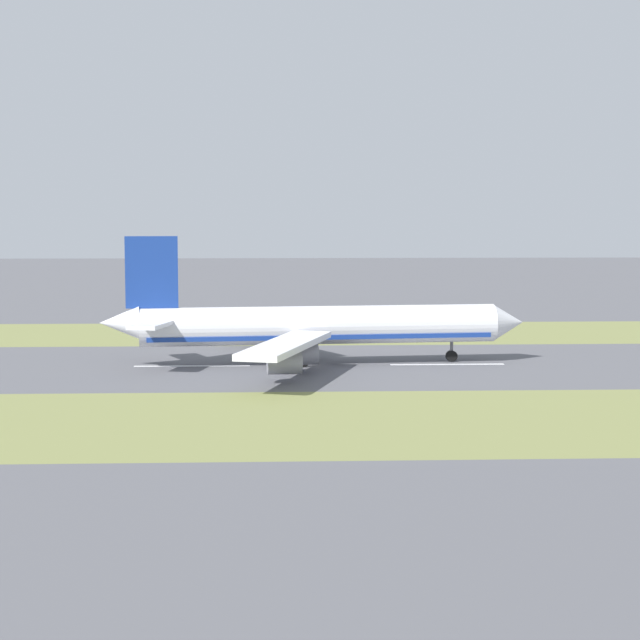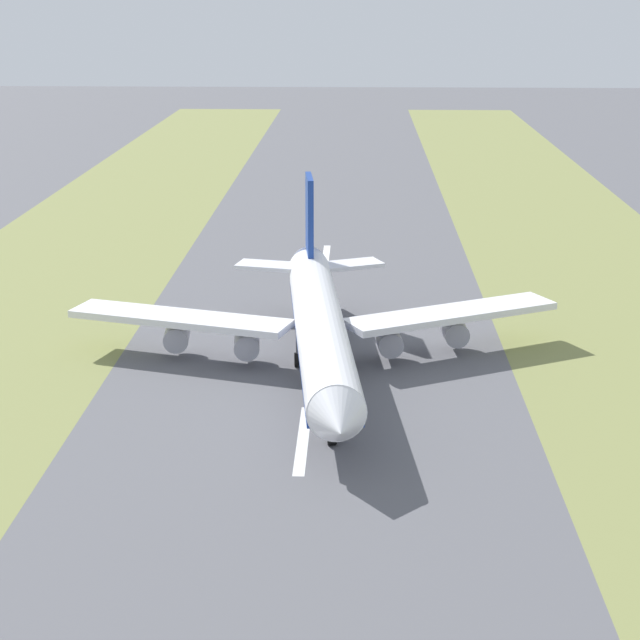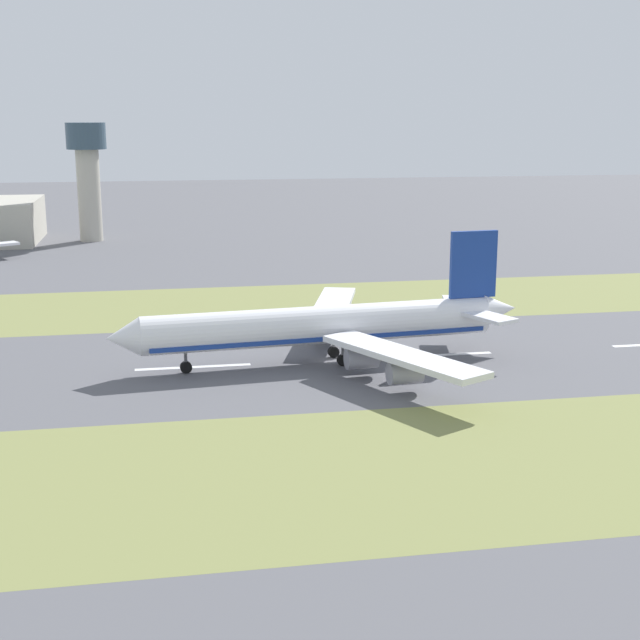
% 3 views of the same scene
% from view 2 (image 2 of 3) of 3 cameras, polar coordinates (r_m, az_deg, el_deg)
% --- Properties ---
extents(ground_plane, '(800.00, 800.00, 0.00)m').
position_cam_2_polar(ground_plane, '(133.71, -0.44, -2.63)').
color(ground_plane, '#56565B').
extents(centreline_dash_near, '(1.20, 18.00, 0.01)m').
position_cam_2_polar(centreline_dash_near, '(189.41, 0.31, 3.37)').
color(centreline_dash_near, silver).
rests_on(centreline_dash_near, ground).
extents(centreline_dash_mid, '(1.20, 18.00, 0.01)m').
position_cam_2_polar(centreline_dash_mid, '(150.91, -0.15, -0.28)').
color(centreline_dash_mid, silver).
rests_on(centreline_dash_mid, ground).
extents(centreline_dash_far, '(1.20, 18.00, 0.01)m').
position_cam_2_polar(centreline_dash_far, '(113.45, -0.92, -6.38)').
color(centreline_dash_far, silver).
rests_on(centreline_dash_far, ground).
extents(airplane_main_jet, '(63.86, 67.22, 20.20)m').
position_cam_2_polar(airplane_main_jet, '(131.82, -0.05, -0.16)').
color(airplane_main_jet, white).
rests_on(airplane_main_jet, ground).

